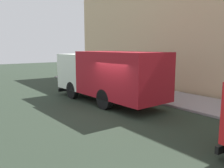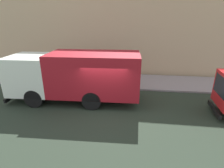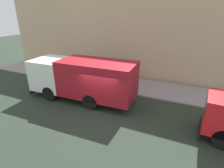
{
  "view_description": "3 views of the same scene",
  "coord_description": "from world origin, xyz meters",
  "px_view_note": "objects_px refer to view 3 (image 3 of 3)",
  "views": [
    {
      "loc": [
        -7.13,
        -9.26,
        3.28
      ],
      "look_at": [
        0.89,
        1.56,
        1.16
      ],
      "focal_mm": 37.58,
      "sensor_mm": 36.0,
      "label": 1
    },
    {
      "loc": [
        -9.08,
        -1.56,
        4.93
      ],
      "look_at": [
        0.86,
        -0.27,
        1.2
      ],
      "focal_mm": 28.39,
      "sensor_mm": 36.0,
      "label": 2
    },
    {
      "loc": [
        -9.21,
        -4.94,
        6.23
      ],
      "look_at": [
        0.89,
        -0.35,
        1.61
      ],
      "focal_mm": 28.43,
      "sensor_mm": 36.0,
      "label": 3
    }
  ],
  "objects_px": {
    "large_utility_truck": "(82,77)",
    "street_sign_post": "(109,72)",
    "pedestrian_walking": "(73,70)",
    "pedestrian_third": "(59,61)",
    "pedestrian_standing": "(69,66)",
    "traffic_cone_orange": "(64,75)"
  },
  "relations": [
    {
      "from": "pedestrian_standing",
      "to": "pedestrian_third",
      "type": "xyz_separation_m",
      "value": [
        1.02,
        2.13,
        -0.0
      ]
    },
    {
      "from": "pedestrian_standing",
      "to": "street_sign_post",
      "type": "distance_m",
      "value": 5.3
    },
    {
      "from": "pedestrian_third",
      "to": "pedestrian_standing",
      "type": "bearing_deg",
      "value": 0.09
    },
    {
      "from": "pedestrian_third",
      "to": "traffic_cone_orange",
      "type": "bearing_deg",
      "value": -17.64
    },
    {
      "from": "large_utility_truck",
      "to": "pedestrian_third",
      "type": "xyz_separation_m",
      "value": [
        4.92,
        6.31,
        -0.75
      ]
    },
    {
      "from": "pedestrian_walking",
      "to": "street_sign_post",
      "type": "relative_size",
      "value": 0.78
    },
    {
      "from": "pedestrian_third",
      "to": "traffic_cone_orange",
      "type": "relative_size",
      "value": 2.2
    },
    {
      "from": "pedestrian_standing",
      "to": "pedestrian_third",
      "type": "relative_size",
      "value": 1.01
    },
    {
      "from": "pedestrian_standing",
      "to": "pedestrian_walking",
      "type": "bearing_deg",
      "value": 168.19
    },
    {
      "from": "pedestrian_walking",
      "to": "street_sign_post",
      "type": "distance_m",
      "value": 3.73
    },
    {
      "from": "pedestrian_walking",
      "to": "traffic_cone_orange",
      "type": "bearing_deg",
      "value": 36.32
    },
    {
      "from": "large_utility_truck",
      "to": "pedestrian_walking",
      "type": "xyz_separation_m",
      "value": [
        2.63,
        2.79,
        -0.63
      ]
    },
    {
      "from": "pedestrian_walking",
      "to": "street_sign_post",
      "type": "bearing_deg",
      "value": -148.13
    },
    {
      "from": "traffic_cone_orange",
      "to": "pedestrian_walking",
      "type": "bearing_deg",
      "value": -87.17
    },
    {
      "from": "large_utility_truck",
      "to": "pedestrian_standing",
      "type": "distance_m",
      "value": 5.76
    },
    {
      "from": "pedestrian_standing",
      "to": "street_sign_post",
      "type": "xyz_separation_m",
      "value": [
        -1.37,
        -5.1,
        0.52
      ]
    },
    {
      "from": "pedestrian_walking",
      "to": "traffic_cone_orange",
      "type": "height_order",
      "value": "pedestrian_walking"
    },
    {
      "from": "pedestrian_walking",
      "to": "large_utility_truck",
      "type": "bearing_deg",
      "value": 170.14
    },
    {
      "from": "traffic_cone_orange",
      "to": "street_sign_post",
      "type": "xyz_separation_m",
      "value": [
        -0.05,
        -4.75,
        1.01
      ]
    },
    {
      "from": "street_sign_post",
      "to": "traffic_cone_orange",
      "type": "bearing_deg",
      "value": 89.36
    },
    {
      "from": "large_utility_truck",
      "to": "street_sign_post",
      "type": "xyz_separation_m",
      "value": [
        2.53,
        -0.92,
        -0.22
      ]
    },
    {
      "from": "pedestrian_third",
      "to": "pedestrian_walking",
      "type": "bearing_deg",
      "value": -7.28
    }
  ]
}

